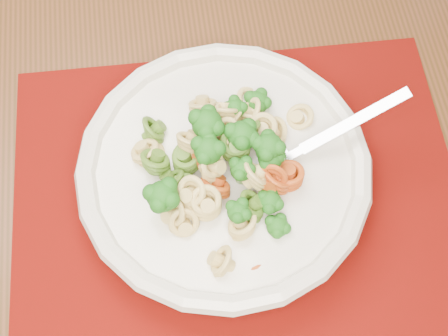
# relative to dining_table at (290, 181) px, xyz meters

# --- Properties ---
(dining_table) EXTENTS (1.51, 1.26, 0.77)m
(dining_table) POSITION_rel_dining_table_xyz_m (0.00, 0.00, 0.00)
(dining_table) COLOR #522B17
(dining_table) RESTS_ON ground
(placemat) EXTENTS (0.53, 0.48, 0.00)m
(placemat) POSITION_rel_dining_table_xyz_m (-0.05, -0.09, 0.12)
(placemat) COLOR #5D0404
(placemat) RESTS_ON dining_table
(pasta_bowl) EXTENTS (0.28, 0.28, 0.05)m
(pasta_bowl) POSITION_rel_dining_table_xyz_m (-0.06, -0.08, 0.15)
(pasta_bowl) COLOR silver
(pasta_bowl) RESTS_ON placemat
(pasta_broccoli_heap) EXTENTS (0.24, 0.24, 0.06)m
(pasta_broccoli_heap) POSITION_rel_dining_table_xyz_m (-0.06, -0.08, 0.17)
(pasta_broccoli_heap) COLOR #E9C673
(pasta_broccoli_heap) RESTS_ON pasta_bowl
(fork) EXTENTS (0.16, 0.13, 0.08)m
(fork) POSITION_rel_dining_table_xyz_m (-0.01, -0.06, 0.17)
(fork) COLOR silver
(fork) RESTS_ON pasta_bowl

